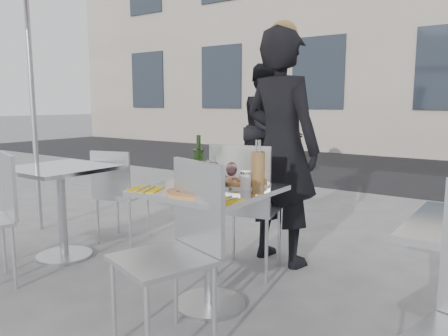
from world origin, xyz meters
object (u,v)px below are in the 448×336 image
Objects in this scene: wineglass_red_b at (232,170)px; chair_near at (179,239)px; sugar_shaker at (246,180)px; woman_diner at (281,148)px; napkin_left at (145,189)px; main_table at (210,222)px; pedestrian_a at (267,128)px; napkin_right at (222,200)px; carafe at (258,169)px; wine_bottle at (199,163)px; side_table_left at (61,193)px; pizza_far at (244,182)px; side_chair_lfar at (117,188)px; chair_far at (245,199)px; wineglass_red_a at (214,170)px; wineglass_white_a at (199,169)px; salad_plate at (211,182)px; wineglass_white_b at (209,167)px; pizza_near at (195,192)px.

chair_near is at bearing -89.00° from wineglass_red_b.
chair_near is 8.94× the size of sugar_shaker.
woman_diner is 7.67× the size of napkin_left.
chair_near is at bearing -73.39° from main_table.
pedestrian_a is 8.97× the size of napkin_right.
woman_diner is 11.51× the size of wineglass_red_b.
carafe reaches higher than napkin_right.
wine_bottle is at bearing 161.03° from wineglass_red_b.
wine_bottle is at bearing 7.96° from side_table_left.
wineglass_red_b reaches higher than pizza_far.
woman_diner is at bearing 32.79° from side_table_left.
side_chair_lfar is at bearing 167.05° from carafe.
main_table is 0.44m from napkin_left.
wineglass_red_a is at bearing 87.89° from chair_far.
carafe is 0.16m from wineglass_red_b.
main_table is at bearing -152.68° from carafe.
chair_near is 6.07× the size of wineglass_white_a.
salad_plate is at bearing 143.18° from side_chair_lfar.
pizza_far is at bearing 39.73° from wineglass_white_b.
main_table is 0.42× the size of pedestrian_a.
chair_near is at bearing -44.80° from napkin_left.
main_table is 0.41× the size of woman_diner.
side_table_left is 4.76× the size of wineglass_red_a.
salad_plate is at bearing 121.76° from chair_near.
pizza_far is 0.24m from wineglass_white_b.
sugar_shaker is (0.29, -0.46, 0.23)m from chair_far.
wineglass_white_a is 0.08m from wineglass_white_b.
wineglass_white_b is at bearing -176.55° from sugar_shaker.
wineglass_white_a is (1.43, -0.02, 0.32)m from side_table_left.
woman_diner is at bearing 93.53° from pizza_near.
salad_plate reaches higher than napkin_right.
side_chair_lfar is at bearing 122.63° from napkin_left.
wineglass_white_a is (1.49, -3.42, -0.04)m from pedestrian_a.
wineglass_white_b and wineglass_red_b have the same top height.
pedestrian_a is 4.08m from napkin_right.
woman_diner is at bearing 92.69° from salad_plate.
wine_bottle reaches higher than chair_far.
wineglass_red_b reaches higher than side_chair_lfar.
pizza_near is 0.28m from wineglass_red_b.
wine_bottle is at bearing 166.86° from sugar_shaker.
sugar_shaker reaches higher than main_table.
chair_near is (1.63, -0.42, 0.03)m from side_table_left.
chair_far is 0.62m from wineglass_white_a.
wineglass_white_a is (-0.07, -0.02, 0.32)m from main_table.
main_table is 1.52m from side_chair_lfar.
wine_bottle reaches higher than wineglass_red_a.
wine_bottle is 1.47× the size of napkin_right.
wineglass_red_a is (-0.23, -0.12, -0.01)m from carafe.
wineglass_white_b is at bearing 137.18° from salad_plate.
salad_plate is 0.20m from sugar_shaker.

